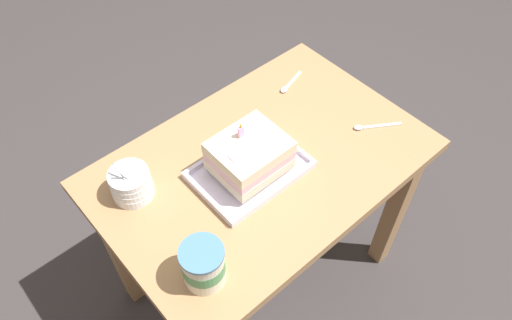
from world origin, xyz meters
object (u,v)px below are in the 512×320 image
Objects in this scene: birthday_cake at (250,155)px; ice_cream_tub at (203,265)px; bowl_stack at (131,184)px; serving_spoon_near_tray at (367,127)px; foil_tray at (250,170)px; serving_spoon_by_bowls at (287,87)px.

ice_cream_tub is at bearing -149.40° from birthday_cake.
bowl_stack is at bearing 89.12° from ice_cream_tub.
ice_cream_tub reaches higher than serving_spoon_near_tray.
bowl_stack is 0.34m from ice_cream_tub.
ice_cream_tub is at bearing -90.88° from bowl_stack.
foil_tray is 2.30× the size of serving_spoon_near_tray.
ice_cream_tub is 0.98× the size of serving_spoon_by_bowls.
foil_tray is at bearing -150.03° from serving_spoon_by_bowls.
foil_tray is 0.34m from bowl_stack.
bowl_stack is 0.74m from serving_spoon_near_tray.
serving_spoon_by_bowls is at bearing 2.95° from bowl_stack.
serving_spoon_near_tray is at bearing -15.62° from foil_tray.
serving_spoon_by_bowls is at bearing 101.62° from serving_spoon_near_tray.
ice_cream_tub reaches higher than serving_spoon_by_bowls.
foil_tray is 2.56× the size of ice_cream_tub.
bowl_stack is at bearing 151.70° from birthday_cake.
bowl_stack is 0.63m from serving_spoon_by_bowls.
bowl_stack is (-0.29, 0.16, -0.03)m from birthday_cake.
bowl_stack is at bearing -177.05° from serving_spoon_by_bowls.
birthday_cake reaches higher than bowl_stack.
foil_tray is 2.51× the size of serving_spoon_by_bowls.
ice_cream_tub is 0.73m from serving_spoon_by_bowls.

